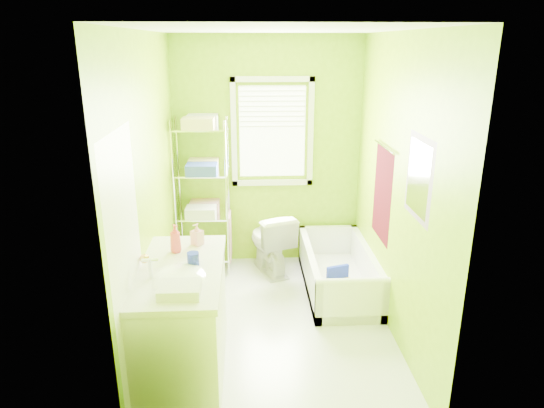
{
  "coord_description": "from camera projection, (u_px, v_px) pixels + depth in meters",
  "views": [
    {
      "loc": [
        -0.23,
        -3.95,
        2.51
      ],
      "look_at": [
        -0.01,
        0.25,
        1.1
      ],
      "focal_mm": 32.0,
      "sensor_mm": 36.0,
      "label": 1
    }
  ],
  "objects": [
    {
      "name": "window",
      "position": [
        272.0,
        127.0,
        5.39
      ],
      "size": [
        0.92,
        0.05,
        1.22
      ],
      "color": "white",
      "rests_on": "ground"
    },
    {
      "name": "room_envelope",
      "position": [
        275.0,
        163.0,
        4.06
      ],
      "size": [
        2.14,
        2.94,
        2.62
      ],
      "color": "#80AE08",
      "rests_on": "ground"
    },
    {
      "name": "ground",
      "position": [
        275.0,
        323.0,
        4.55
      ],
      "size": [
        2.9,
        2.9,
        0.0
      ],
      "primitive_type": "plane",
      "color": "silver",
      "rests_on": "ground"
    },
    {
      "name": "wire_shelf_unit",
      "position": [
        204.0,
        178.0,
        5.33
      ],
      "size": [
        0.61,
        0.48,
        1.77
      ],
      "color": "silver",
      "rests_on": "ground"
    },
    {
      "name": "right_wall_decor",
      "position": [
        395.0,
        188.0,
        4.17
      ],
      "size": [
        0.04,
        1.48,
        1.17
      ],
      "color": "#46080F",
      "rests_on": "ground"
    },
    {
      "name": "toilet",
      "position": [
        270.0,
        242.0,
        5.49
      ],
      "size": [
        0.61,
        0.8,
        0.73
      ],
      "primitive_type": "imported",
      "rotation": [
        0.0,
        0.0,
        3.47
      ],
      "color": "white",
      "rests_on": "ground"
    },
    {
      "name": "door",
      "position": [
        129.0,
        279.0,
        3.24
      ],
      "size": [
        0.09,
        0.8,
        2.0
      ],
      "color": "white",
      "rests_on": "ground"
    },
    {
      "name": "bathtub",
      "position": [
        338.0,
        276.0,
        5.13
      ],
      "size": [
        0.68,
        1.46,
        0.47
      ],
      "color": "white",
      "rests_on": "ground"
    },
    {
      "name": "vanity",
      "position": [
        183.0,
        319.0,
        3.71
      ],
      "size": [
        0.63,
        1.23,
        1.15
      ],
      "color": "white",
      "rests_on": "ground"
    }
  ]
}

